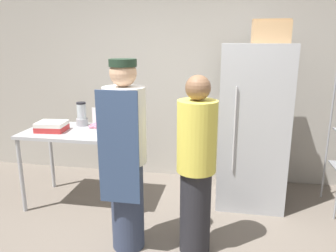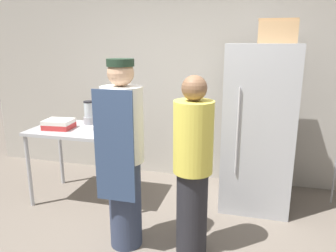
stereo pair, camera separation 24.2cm
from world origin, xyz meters
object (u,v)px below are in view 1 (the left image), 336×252
at_px(person_customer, 196,166).
at_px(binder_stack, 52,126).
at_px(refrigerator, 252,127).
at_px(cardboard_storage_box, 271,32).
at_px(blender_pitcher, 82,115).
at_px(donut_box, 99,127).
at_px(person_baker, 126,155).

bearing_deg(person_customer, binder_stack, 160.10).
relative_size(refrigerator, cardboard_storage_box, 4.75).
relative_size(blender_pitcher, cardboard_storage_box, 0.73).
relative_size(blender_pitcher, binder_stack, 0.86).
height_order(refrigerator, binder_stack, refrigerator).
distance_m(blender_pitcher, person_customer, 1.70).
bearing_deg(binder_stack, blender_pitcher, 51.16).
bearing_deg(blender_pitcher, person_customer, -31.74).
relative_size(donut_box, blender_pitcher, 0.87).
xyz_separation_m(donut_box, binder_stack, (-0.52, -0.08, 0.00)).
height_order(binder_stack, person_baker, person_baker).
xyz_separation_m(binder_stack, cardboard_storage_box, (2.32, 0.43, 1.01)).
bearing_deg(binder_stack, refrigerator, 11.71).
distance_m(cardboard_storage_box, person_baker, 1.97).
xyz_separation_m(donut_box, cardboard_storage_box, (1.79, 0.35, 1.01)).
distance_m(donut_box, person_baker, 0.91).
distance_m(refrigerator, person_baker, 1.59).
bearing_deg(donut_box, blender_pitcher, 145.54).
height_order(donut_box, cardboard_storage_box, cardboard_storage_box).
distance_m(binder_stack, person_customer, 1.78).
relative_size(refrigerator, donut_box, 7.49).
relative_size(donut_box, person_baker, 0.14).
distance_m(cardboard_storage_box, person_customer, 1.67).
bearing_deg(binder_stack, cardboard_storage_box, 10.60).
bearing_deg(person_customer, refrigerator, 63.48).
distance_m(donut_box, person_customer, 1.34).
bearing_deg(person_baker, person_customer, 4.75).
xyz_separation_m(refrigerator, binder_stack, (-2.19, -0.45, 0.02)).
height_order(cardboard_storage_box, person_customer, cardboard_storage_box).
xyz_separation_m(binder_stack, person_customer, (1.67, -0.60, -0.12)).
height_order(blender_pitcher, cardboard_storage_box, cardboard_storage_box).
xyz_separation_m(refrigerator, person_baker, (-1.14, -1.11, -0.02)).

